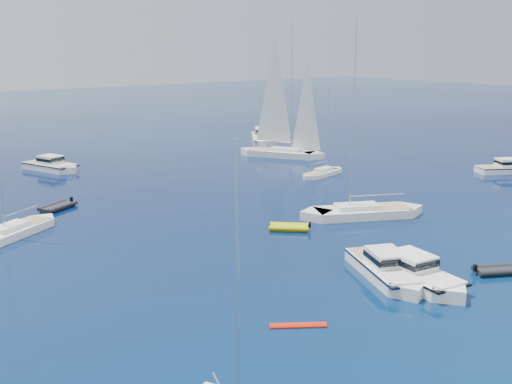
# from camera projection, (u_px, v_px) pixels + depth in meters

# --- Properties ---
(ground) EXTENTS (400.00, 400.00, 0.00)m
(ground) POSITION_uv_depth(u_px,v_px,m) (474.00, 275.00, 41.37)
(ground) COLOR navy
(ground) RESTS_ON ground
(motor_cruiser_near) EXTENTS (4.42, 9.78, 2.47)m
(motor_cruiser_near) POSITION_uv_depth(u_px,v_px,m) (412.00, 282.00, 40.23)
(motor_cruiser_near) COLOR white
(motor_cruiser_near) RESTS_ON ground
(motor_cruiser_left) EXTENTS (6.45, 9.49, 2.41)m
(motor_cruiser_left) POSITION_uv_depth(u_px,v_px,m) (386.00, 278.00, 40.90)
(motor_cruiser_left) COLOR silver
(motor_cruiser_left) RESTS_ON ground
(motor_cruiser_far_r) EXTENTS (8.78, 6.79, 2.28)m
(motor_cruiser_far_r) POSITION_uv_depth(u_px,v_px,m) (508.00, 173.00, 75.01)
(motor_cruiser_far_r) COLOR silver
(motor_cruiser_far_r) RESTS_ON ground
(motor_cruiser_distant) EXTENTS (10.05, 11.81, 3.14)m
(motor_cruiser_distant) POSITION_uv_depth(u_px,v_px,m) (264.00, 143.00, 98.15)
(motor_cruiser_distant) COLOR silver
(motor_cruiser_distant) RESTS_ON ground
(motor_cruiser_horizon) EXTENTS (5.65, 9.64, 2.42)m
(motor_cruiser_horizon) POSITION_uv_depth(u_px,v_px,m) (52.00, 170.00, 76.40)
(motor_cruiser_horizon) COLOR silver
(motor_cruiser_horizon) RESTS_ON ground
(sailboat_mid_r) EXTENTS (12.54, 8.61, 18.30)m
(sailboat_mid_r) POSITION_uv_depth(u_px,v_px,m) (362.00, 217.00, 55.56)
(sailboat_mid_r) COLOR silver
(sailboat_mid_r) RESTS_ON ground
(sailboat_mid_l) EXTENTS (9.91, 7.19, 14.62)m
(sailboat_mid_l) POSITION_uv_depth(u_px,v_px,m) (14.00, 235.00, 50.10)
(sailboat_mid_l) COLOR white
(sailboat_mid_l) RESTS_ON ground
(sailboat_centre) EXTENTS (8.06, 3.48, 11.49)m
(sailboat_centre) POSITION_uv_depth(u_px,v_px,m) (323.00, 175.00, 73.36)
(sailboat_centre) COLOR silver
(sailboat_centre) RESTS_ON ground
(sailboat_sails_r) EXTENTS (9.60, 13.12, 19.39)m
(sailboat_sails_r) POSITION_uv_depth(u_px,v_px,m) (282.00, 156.00, 86.00)
(sailboat_sails_r) COLOR silver
(sailboat_sails_r) RESTS_ON ground
(tender_yellow) EXTENTS (3.89, 3.89, 0.95)m
(tender_yellow) POSITION_uv_depth(u_px,v_px,m) (289.00, 230.00, 51.61)
(tender_yellow) COLOR #BEC40B
(tender_yellow) RESTS_ON ground
(tender_grey_near) EXTENTS (3.49, 3.01, 0.95)m
(tender_grey_near) POSITION_uv_depth(u_px,v_px,m) (495.00, 274.00, 41.64)
(tender_grey_near) COLOR black
(tender_grey_near) RESTS_ON ground
(tender_grey_far) EXTENTS (4.41, 3.61, 0.95)m
(tender_grey_far) POSITION_uv_depth(u_px,v_px,m) (58.00, 209.00, 58.25)
(tender_grey_far) COLOR black
(tender_grey_far) RESTS_ON ground
(kayak_orange) EXTENTS (2.95, 2.32, 0.30)m
(kayak_orange) POSITION_uv_depth(u_px,v_px,m) (298.00, 326.00, 33.82)
(kayak_orange) COLOR red
(kayak_orange) RESTS_ON ground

